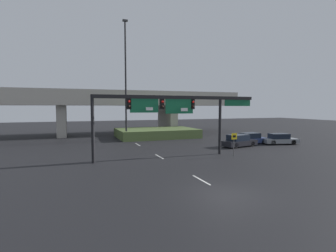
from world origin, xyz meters
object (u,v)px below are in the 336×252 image
at_px(signal_gantry, 174,107).
at_px(parked_sedan_near_right, 239,141).
at_px(parked_sedan_mid_right, 250,139).
at_px(parked_sedan_far_right, 280,139).
at_px(speed_limit_sign, 234,141).
at_px(highway_light_pole_near, 126,78).

distance_m(signal_gantry, parked_sedan_near_right, 11.21).
relative_size(parked_sedan_mid_right, parked_sedan_far_right, 0.94).
xyz_separation_m(parked_sedan_near_right, parked_sedan_far_right, (6.24, 0.01, -0.03)).
distance_m(speed_limit_sign, parked_sedan_far_right, 11.71).
height_order(signal_gantry, speed_limit_sign, signal_gantry).
bearing_deg(signal_gantry, parked_sedan_mid_right, 21.64).
height_order(speed_limit_sign, highway_light_pole_near, highway_light_pole_near).
bearing_deg(speed_limit_sign, signal_gantry, 163.72).
bearing_deg(parked_sedan_mid_right, signal_gantry, -157.92).
xyz_separation_m(signal_gantry, parked_sedan_far_right, (16.07, 3.53, -4.12)).
xyz_separation_m(parked_sedan_near_right, parked_sedan_mid_right, (2.89, 1.53, -0.01)).
bearing_deg(parked_sedan_mid_right, speed_limit_sign, -136.43).
relative_size(signal_gantry, parked_sedan_near_right, 3.31).
relative_size(signal_gantry, parked_sedan_far_right, 3.47).
bearing_deg(speed_limit_sign, parked_sedan_far_right, 26.21).
bearing_deg(signal_gantry, parked_sedan_far_right, 12.37).
xyz_separation_m(highway_light_pole_near, parked_sedan_mid_right, (14.47, -8.64, -8.07)).
distance_m(signal_gantry, parked_sedan_mid_right, 14.29).
bearing_deg(speed_limit_sign, highway_light_pole_near, 115.58).
distance_m(speed_limit_sign, parked_sedan_near_right, 6.72).
distance_m(signal_gantry, parked_sedan_far_right, 16.96).
xyz_separation_m(highway_light_pole_near, parked_sedan_near_right, (11.57, -10.17, -8.05)).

